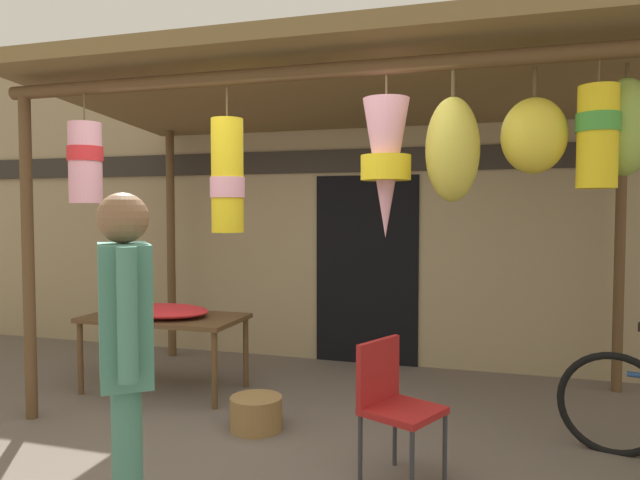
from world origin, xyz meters
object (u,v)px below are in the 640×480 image
flower_heap_on_table (165,311)px  folding_chair (392,398)px  wicker_basket_by_table (256,413)px  display_table (164,323)px  vendor_in_orange (125,344)px

flower_heap_on_table → folding_chair: 2.50m
wicker_basket_by_table → display_table: bearing=151.4°
display_table → wicker_basket_by_table: size_ratio=3.65×
folding_chair → vendor_in_orange: vendor_in_orange is taller
wicker_basket_by_table → flower_heap_on_table: bearing=152.3°
display_table → folding_chair: bearing=-26.9°
wicker_basket_by_table → vendor_in_orange: vendor_in_orange is taller
display_table → flower_heap_on_table: 0.13m
vendor_in_orange → wicker_basket_by_table: bearing=92.2°
flower_heap_on_table → wicker_basket_by_table: size_ratio=2.13×
wicker_basket_by_table → vendor_in_orange: 1.89m
vendor_in_orange → flower_heap_on_table: bearing=117.7°
folding_chair → wicker_basket_by_table: 1.28m
display_table → vendor_in_orange: size_ratio=0.83×
display_table → vendor_in_orange: bearing=-62.0°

